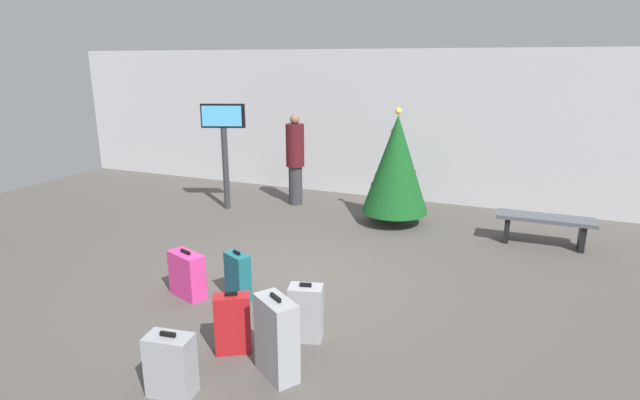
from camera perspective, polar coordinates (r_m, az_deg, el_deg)
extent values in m
plane|color=#514C47|center=(6.92, -2.96, -8.97)|extent=(16.00, 16.00, 0.00)
cube|color=silver|center=(10.77, 7.65, 8.43)|extent=(16.00, 0.20, 3.10)
cylinder|color=#4C3319|center=(9.22, 8.43, -1.95)|extent=(0.12, 0.12, 0.23)
cone|color=#14511E|center=(8.98, 8.67, 4.06)|extent=(1.18, 1.18, 1.74)
sphere|color=#F2D84C|center=(8.84, 8.92, 9.98)|extent=(0.12, 0.12, 0.12)
sphere|color=silver|center=(8.93, 8.39, 7.96)|extent=(0.08, 0.08, 0.08)
sphere|color=blue|center=(9.12, 6.03, 1.79)|extent=(0.08, 0.08, 0.08)
sphere|color=silver|center=(9.11, 6.45, 2.84)|extent=(0.08, 0.08, 0.08)
sphere|color=red|center=(9.11, 10.62, 3.18)|extent=(0.08, 0.08, 0.08)
sphere|color=yellow|center=(8.93, 8.29, 7.73)|extent=(0.08, 0.08, 0.08)
cylinder|color=#333338|center=(10.05, -10.68, 3.50)|extent=(0.12, 0.12, 1.62)
cube|color=black|center=(9.89, -10.98, 9.39)|extent=(0.82, 0.37, 0.46)
cube|color=#4CB2F2|center=(9.85, -11.13, 9.35)|extent=(0.72, 0.28, 0.39)
cube|color=#4C5159|center=(8.74, 24.25, -1.90)|extent=(1.47, 0.44, 0.06)
cube|color=black|center=(8.80, 20.50, -3.03)|extent=(0.08, 0.35, 0.42)
cube|color=black|center=(8.85, 27.64, -3.74)|extent=(0.08, 0.35, 0.42)
cylinder|color=#333338|center=(10.29, -2.80, 1.70)|extent=(0.28, 0.28, 0.80)
cylinder|color=#4C1419|center=(10.12, -2.86, 6.23)|extent=(0.50, 0.50, 0.85)
sphere|color=#8C6647|center=(10.05, -2.90, 9.18)|extent=(0.20, 0.20, 0.20)
cube|color=#19606B|center=(6.33, -9.33, -8.63)|extent=(0.39, 0.31, 0.60)
cube|color=black|center=(6.20, -9.46, -5.92)|extent=(0.12, 0.08, 0.04)
cube|color=#9EA0A5|center=(4.83, -4.96, -15.38)|extent=(0.52, 0.45, 0.79)
cube|color=black|center=(4.63, -5.08, -11.00)|extent=(0.15, 0.12, 0.04)
cube|color=#E5388C|center=(6.55, -14.87, -8.22)|extent=(0.55, 0.38, 0.57)
cube|color=black|center=(6.43, -15.06, -5.72)|extent=(0.18, 0.09, 0.04)
cube|color=#B2191E|center=(5.28, -9.91, -13.69)|extent=(0.40, 0.34, 0.62)
cube|color=black|center=(5.13, -10.08, -10.45)|extent=(0.12, 0.09, 0.04)
cube|color=#9EA0A5|center=(5.43, -1.62, -12.70)|extent=(0.40, 0.31, 0.60)
cube|color=black|center=(5.28, -1.65, -9.63)|extent=(0.13, 0.06, 0.04)
cube|color=#9EA0A5|center=(4.83, -16.62, -17.57)|extent=(0.44, 0.29, 0.57)
cube|color=black|center=(4.67, -16.92, -14.41)|extent=(0.15, 0.05, 0.04)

